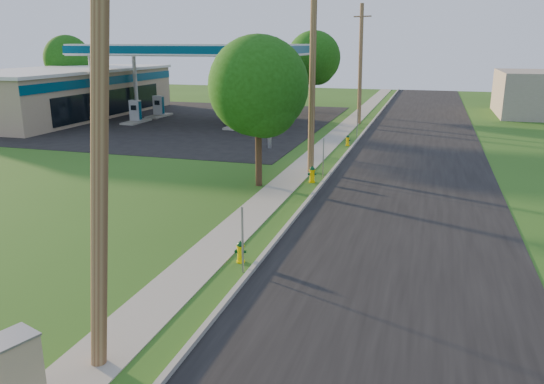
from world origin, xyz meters
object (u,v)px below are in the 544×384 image
object	(u,v)px
utility_pole_near	(99,138)
tree_verge	(260,90)
utility_pole_mid	(312,75)
tree_back	(68,60)
fuel_pump_nw	(136,114)
fuel_pump_se	(253,112)
hydrant_mid	(312,174)
fuel_pump_sw	(159,109)
fuel_pump_ne	(237,119)
hydrant_far	(348,140)
price_pylon	(269,61)
car_silver	(254,113)
tree_lot	(315,60)
utility_pole_far	(360,64)
hydrant_near	(241,252)
utility_cabinet	(14,375)

from	to	relation	value
utility_pole_near	tree_verge	size ratio (longest dim) A/B	1.38
utility_pole_mid	tree_back	world-z (taller)	utility_pole_mid
fuel_pump_nw	tree_back	xyz separation A→B (m)	(-13.25, 9.39, 3.98)
fuel_pump_se	hydrant_mid	bearing A→B (deg)	-63.65
tree_verge	fuel_pump_sw	bearing A→B (deg)	128.56
fuel_pump_ne	hydrant_far	size ratio (longest dim) A/B	4.46
fuel_pump_sw	fuel_pump_ne	bearing A→B (deg)	-23.96
fuel_pump_se	tree_verge	world-z (taller)	tree_verge
price_pylon	car_silver	distance (m)	12.04
utility_pole_near	tree_lot	size ratio (longest dim) A/B	1.24
utility_pole_near	utility_pole_far	world-z (taller)	utility_pole_far
fuel_pump_sw	hydrant_near	world-z (taller)	fuel_pump_sw
utility_pole_far	fuel_pump_ne	distance (m)	10.99
fuel_pump_sw	utility_pole_far	bearing A→B (deg)	3.20
utility_pole_mid	utility_cabinet	bearing A→B (deg)	-92.98
utility_pole_near	utility_cabinet	size ratio (longest dim) A/B	6.30
utility_cabinet	tree_back	bearing A→B (deg)	125.59
fuel_pump_se	car_silver	bearing A→B (deg)	-68.28
utility_pole_near	utility_pole_far	size ratio (longest dim) A/B	1.00
hydrant_near	utility_cabinet	distance (m)	7.74
utility_pole_mid	hydrant_near	size ratio (longest dim) A/B	14.00
car_silver	fuel_pump_sw	bearing A→B (deg)	75.40
fuel_pump_sw	tree_back	xyz separation A→B (m)	(-13.25, 5.39, 3.98)
hydrant_mid	utility_pole_mid	bearing A→B (deg)	104.59
utility_pole_near	tree_back	distance (m)	51.00
utility_pole_mid	hydrant_far	size ratio (longest dim) A/B	13.66
utility_pole_near	fuel_pump_nw	distance (m)	36.03
fuel_pump_ne	hydrant_mid	xyz separation A→B (m)	(9.43, -15.05, -0.32)
hydrant_near	utility_cabinet	bearing A→B (deg)	-101.64
utility_pole_near	fuel_pump_nw	size ratio (longest dim) A/B	2.96
utility_pole_mid	fuel_pump_se	xyz separation A→B (m)	(-8.90, 17.00, -4.23)
price_pylon	utility_cabinet	world-z (taller)	price_pylon
hydrant_near	fuel_pump_nw	bearing A→B (deg)	126.26
utility_pole_near	tree_lot	world-z (taller)	utility_pole_near
fuel_pump_sw	price_pylon	distance (m)	18.72
hydrant_mid	hydrant_far	xyz separation A→B (m)	(0.17, 9.92, -0.05)
fuel_pump_se	hydrant_far	world-z (taller)	fuel_pump_se
utility_pole_far	hydrant_mid	world-z (taller)	utility_pole_far
fuel_pump_se	utility_cabinet	bearing A→B (deg)	-77.89
utility_pole_far	fuel_pump_se	xyz separation A→B (m)	(-8.90, -1.00, -4.08)
utility_pole_mid	tree_back	size ratio (longest dim) A/B	1.34
fuel_pump_sw	utility_cabinet	bearing A→B (deg)	-65.31
fuel_pump_nw	fuel_pump_sw	bearing A→B (deg)	90.00
utility_pole_near	tree_verge	world-z (taller)	utility_pole_near
fuel_pump_sw	tree_back	distance (m)	14.85
fuel_pump_nw	fuel_pump_se	bearing A→B (deg)	23.96
fuel_pump_ne	fuel_pump_se	xyz separation A→B (m)	(0.00, 4.00, 0.00)
tree_back	utility_cabinet	distance (m)	51.91
fuel_pump_ne	tree_lot	size ratio (longest dim) A/B	0.42
hydrant_far	utility_cabinet	bearing A→B (deg)	-93.59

